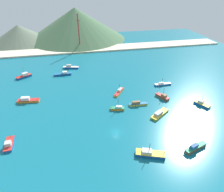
{
  "coord_description": "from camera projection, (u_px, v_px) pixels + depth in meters",
  "views": [
    {
      "loc": [
        -13.64,
        -57.27,
        53.46
      ],
      "look_at": [
        3.32,
        24.09,
        2.61
      ],
      "focal_mm": 30.65,
      "sensor_mm": 36.0,
      "label": 1
    }
  ],
  "objects": [
    {
      "name": "radio_tower",
      "position": [
        79.0,
        32.0,
        160.27
      ],
      "size": [
        3.02,
        2.42,
        30.25
      ],
      "color": "#B7332D",
      "rests_on": "ground"
    },
    {
      "name": "fishing_boat_8",
      "position": [
        150.0,
        153.0,
        67.52
      ],
      "size": [
        10.8,
        6.42,
        5.81
      ],
      "color": "#14478C",
      "rests_on": "ground"
    },
    {
      "name": "fishing_boat_3",
      "position": [
        119.0,
        92.0,
        105.12
      ],
      "size": [
        7.79,
        9.46,
        5.39
      ],
      "color": "gold",
      "rests_on": "ground"
    },
    {
      "name": "ground",
      "position": [
        104.0,
        96.0,
        103.28
      ],
      "size": [
        260.0,
        280.0,
        0.5
      ],
      "color": "#146B7F"
    },
    {
      "name": "fishing_boat_1",
      "position": [
        24.0,
        76.0,
        121.5
      ],
      "size": [
        9.51,
        7.92,
        7.04
      ],
      "color": "#14478C",
      "rests_on": "ground"
    },
    {
      "name": "hill_west",
      "position": [
        19.0,
        34.0,
        183.63
      ],
      "size": [
        58.46,
        58.46,
        16.93
      ],
      "color": "#60705B",
      "rests_on": "ground"
    },
    {
      "name": "fishing_boat_4",
      "position": [
        163.0,
        84.0,
        112.57
      ],
      "size": [
        10.01,
        2.21,
        4.6
      ],
      "color": "#1E5BA8",
      "rests_on": "ground"
    },
    {
      "name": "hill_central",
      "position": [
        76.0,
        24.0,
        193.89
      ],
      "size": [
        100.49,
        100.49,
        30.16
      ],
      "color": "#476B47",
      "rests_on": "ground"
    },
    {
      "name": "beach_strip",
      "position": [
        89.0,
        49.0,
        169.21
      ],
      "size": [
        247.0,
        16.87,
        1.2
      ],
      "primitive_type": "cube",
      "color": "beige",
      "rests_on": "ground"
    },
    {
      "name": "fishing_boat_7",
      "position": [
        159.0,
        114.0,
        87.51
      ],
      "size": [
        10.77,
        8.63,
        2.31
      ],
      "color": "gold",
      "rests_on": "ground"
    },
    {
      "name": "fishing_boat_9",
      "position": [
        28.0,
        100.0,
        97.23
      ],
      "size": [
        11.12,
        4.11,
        2.69
      ],
      "color": "orange",
      "rests_on": "ground"
    },
    {
      "name": "fishing_boat_5",
      "position": [
        202.0,
        104.0,
        94.57
      ],
      "size": [
        6.3,
        8.23,
        5.47
      ],
      "color": "#1E5BA8",
      "rests_on": "ground"
    },
    {
      "name": "fishing_boat_2",
      "position": [
        195.0,
        147.0,
        69.75
      ],
      "size": [
        9.76,
        4.72,
        2.82
      ],
      "color": "brown",
      "rests_on": "ground"
    },
    {
      "name": "fishing_boat_0",
      "position": [
        163.0,
        97.0,
        100.18
      ],
      "size": [
        5.35,
        8.01,
        6.3
      ],
      "color": "brown",
      "rests_on": "ground"
    },
    {
      "name": "fishing_boat_10",
      "position": [
        9.0,
        144.0,
        71.59
      ],
      "size": [
        3.5,
        8.19,
        2.39
      ],
      "color": "#1E5BA8",
      "rests_on": "ground"
    },
    {
      "name": "fishing_boat_11",
      "position": [
        71.0,
        67.0,
        133.94
      ],
      "size": [
        11.15,
        4.83,
        2.68
      ],
      "color": "#14478C",
      "rests_on": "ground"
    },
    {
      "name": "fishing_boat_12",
      "position": [
        63.0,
        74.0,
        124.72
      ],
      "size": [
        11.11,
        3.33,
        2.27
      ],
      "color": "#14478C",
      "rests_on": "ground"
    },
    {
      "name": "fishing_boat_6",
      "position": [
        118.0,
        108.0,
        91.35
      ],
      "size": [
        7.0,
        3.59,
        6.3
      ],
      "color": "orange",
      "rests_on": "ground"
    },
    {
      "name": "fishing_boat_13",
      "position": [
        138.0,
        104.0,
        94.6
      ],
      "size": [
        9.46,
        2.44,
        2.27
      ],
      "color": "gold",
      "rests_on": "ground"
    }
  ]
}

